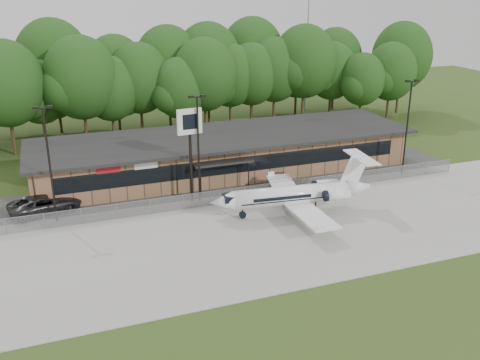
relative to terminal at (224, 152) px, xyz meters
name	(u,v)px	position (x,y,z in m)	size (l,w,h in m)	color
ground	(332,275)	(0.00, -23.94, -2.18)	(160.00, 160.00, 0.00)	#344D1B
apron	(285,229)	(0.00, -15.94, -2.14)	(64.00, 18.00, 0.08)	#9E9B93
parking_lot	(238,184)	(0.00, -4.44, -2.15)	(50.00, 9.00, 0.06)	#383835
terminal	(224,152)	(0.00, 0.00, 0.00)	(41.00, 11.65, 4.30)	#94634A
fence	(254,192)	(0.00, -8.94, -1.40)	(46.00, 0.04, 1.52)	gray
treeline	(181,78)	(0.00, 18.06, 5.32)	(72.00, 12.00, 15.00)	#193C13
radio_mast	(308,31)	(22.00, 24.06, 10.32)	(0.20, 0.20, 25.00)	gray
light_pole_left	(49,156)	(-18.00, -7.44, 3.80)	(1.55, 0.30, 10.23)	black
light_pole_mid	(198,141)	(-5.00, -7.44, 3.80)	(1.55, 0.30, 10.23)	black
light_pole_right	(408,120)	(18.00, -7.44, 3.80)	(1.55, 0.30, 10.23)	black
business_jet	(297,195)	(2.32, -13.28, -0.36)	(15.12, 13.50, 5.08)	white
suv	(45,204)	(-18.83, -5.24, -1.30)	(2.92, 6.33, 1.76)	#2F2F32
pole_sign	(190,132)	(-5.68, -7.15, 4.69)	(2.37, 0.50, 8.98)	black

